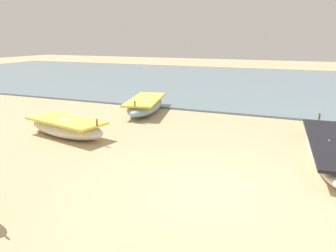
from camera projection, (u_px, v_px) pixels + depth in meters
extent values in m
plane|color=tan|center=(208.00, 191.00, 6.69)|extent=(80.00, 80.00, 0.00)
cube|color=slate|center=(280.00, 83.00, 21.79)|extent=(60.00, 20.00, 0.08)
ellipsoid|color=beige|center=(66.00, 128.00, 10.34)|extent=(3.18, 1.74, 0.54)
cube|color=#EAD84C|center=(66.00, 120.00, 10.28)|extent=(2.83, 1.64, 0.07)
cube|color=olive|center=(71.00, 124.00, 10.17)|extent=(0.32, 0.94, 0.04)
cylinder|color=olive|center=(97.00, 123.00, 9.47)|extent=(0.06, 0.06, 0.20)
ellipsoid|color=beige|center=(328.00, 149.00, 8.46)|extent=(1.38, 5.01, 0.47)
cube|color=black|center=(329.00, 142.00, 8.41)|extent=(1.31, 4.42, 0.07)
cube|color=olive|center=(327.00, 140.00, 8.77)|extent=(0.83, 0.19, 0.04)
cylinder|color=olive|center=(319.00, 116.00, 10.47)|extent=(0.06, 0.06, 0.20)
ellipsoid|color=#8CA5B7|center=(145.00, 105.00, 13.58)|extent=(1.95, 3.69, 0.58)
cube|color=#EAD84C|center=(145.00, 99.00, 13.52)|extent=(1.83, 3.28, 0.07)
cube|color=olive|center=(144.00, 103.00, 13.29)|extent=(1.00, 0.34, 0.04)
cylinder|color=olive|center=(135.00, 104.00, 11.94)|extent=(0.06, 0.06, 0.20)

